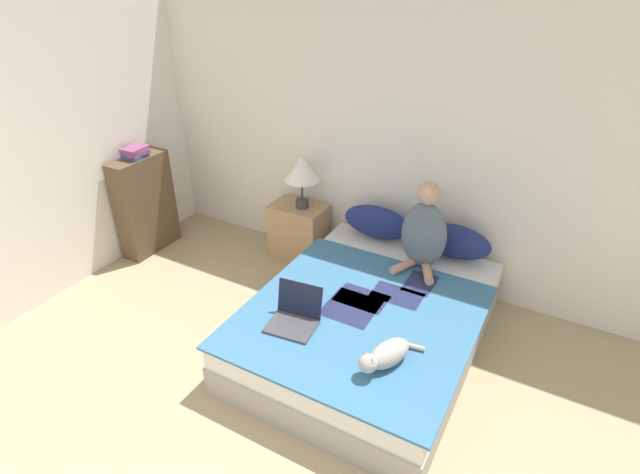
# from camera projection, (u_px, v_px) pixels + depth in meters

# --- Properties ---
(wall_back) EXTENTS (6.15, 0.05, 2.55)m
(wall_back) POSITION_uv_depth(u_px,v_px,m) (415.00, 144.00, 4.17)
(wall_back) COLOR silver
(wall_back) RESTS_ON ground_plane
(wall_side) EXTENTS (0.05, 4.42, 2.55)m
(wall_side) POSITION_uv_depth(u_px,v_px,m) (28.00, 155.00, 3.95)
(wall_side) COLOR silver
(wall_side) RESTS_ON ground_plane
(bed) EXTENTS (1.59, 2.06, 0.43)m
(bed) POSITION_uv_depth(u_px,v_px,m) (369.00, 323.00, 3.81)
(bed) COLOR #9E998E
(bed) RESTS_ON ground_plane
(pillow_near) EXTENTS (0.63, 0.22, 0.30)m
(pillow_near) POSITION_uv_depth(u_px,v_px,m) (377.00, 222.00, 4.46)
(pillow_near) COLOR navy
(pillow_near) RESTS_ON bed
(pillow_far) EXTENTS (0.63, 0.22, 0.30)m
(pillow_far) POSITION_uv_depth(u_px,v_px,m) (454.00, 241.00, 4.16)
(pillow_far) COLOR navy
(pillow_far) RESTS_ON bed
(person_sitting) EXTENTS (0.38, 0.36, 0.75)m
(person_sitting) POSITION_uv_depth(u_px,v_px,m) (424.00, 232.00, 3.96)
(person_sitting) COLOR slate
(person_sitting) RESTS_ON bed
(cat_tabby) EXTENTS (0.30, 0.46, 0.18)m
(cat_tabby) POSITION_uv_depth(u_px,v_px,m) (385.00, 355.00, 3.09)
(cat_tabby) COLOR #A8A399
(cat_tabby) RESTS_ON bed
(laptop_open) EXTENTS (0.36, 0.34, 0.26)m
(laptop_open) POSITION_uv_depth(u_px,v_px,m) (294.00, 317.00, 3.45)
(laptop_open) COLOR #424247
(laptop_open) RESTS_ON bed
(nightstand) EXTENTS (0.53, 0.37, 0.56)m
(nightstand) POSITION_uv_depth(u_px,v_px,m) (299.00, 232.00, 4.91)
(nightstand) COLOR tan
(nightstand) RESTS_ON ground_plane
(table_lamp) EXTENTS (0.33, 0.33, 0.51)m
(table_lamp) POSITION_uv_depth(u_px,v_px,m) (302.00, 170.00, 4.56)
(table_lamp) COLOR #38383D
(table_lamp) RESTS_ON nightstand
(bookshelf) EXTENTS (0.22, 0.60, 0.99)m
(bookshelf) POSITION_uv_depth(u_px,v_px,m) (145.00, 204.00, 4.95)
(bookshelf) COLOR brown
(bookshelf) RESTS_ON ground_plane
(book_stack_top) EXTENTS (0.20, 0.23, 0.10)m
(book_stack_top) POSITION_uv_depth(u_px,v_px,m) (135.00, 152.00, 4.67)
(book_stack_top) COLOR #334C8E
(book_stack_top) RESTS_ON bookshelf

